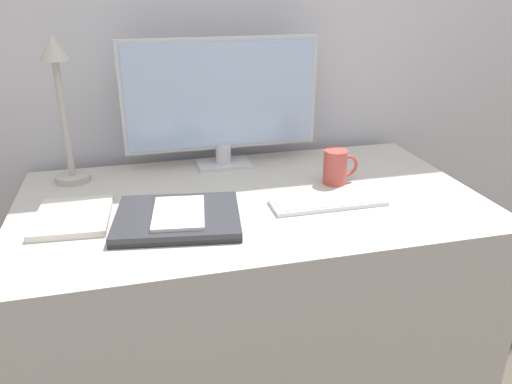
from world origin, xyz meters
TOP-DOWN VIEW (x-y plane):
  - wall_back at (0.00, 0.58)m, footprint 3.60×0.05m
  - desk at (0.00, 0.15)m, footprint 1.28×0.73m
  - monitor at (-0.02, 0.43)m, footprint 0.62×0.11m
  - keyboard at (0.19, 0.05)m, footprint 0.31×0.10m
  - laptop at (-0.21, 0.04)m, footprint 0.34×0.29m
  - ereader at (-0.21, 0.03)m, footprint 0.15×0.20m
  - desk_lamp at (-0.49, 0.40)m, footprint 0.10×0.10m
  - notebook at (-0.47, 0.12)m, footprint 0.20×0.23m
  - coffee_mug at (0.27, 0.19)m, footprint 0.11×0.07m

SIDE VIEW (x-z plane):
  - desk at x=0.00m, z-range 0.00..0.75m
  - keyboard at x=0.19m, z-range 0.75..0.76m
  - notebook at x=-0.47m, z-range 0.75..0.77m
  - laptop at x=-0.21m, z-range 0.75..0.77m
  - ereader at x=-0.21m, z-range 0.77..0.78m
  - coffee_mug at x=0.27m, z-range 0.75..0.85m
  - monitor at x=-0.02m, z-range 0.76..1.17m
  - desk_lamp at x=-0.49m, z-range 0.79..1.22m
  - wall_back at x=0.00m, z-range 0.00..2.40m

